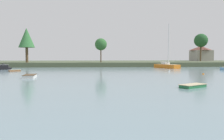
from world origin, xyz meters
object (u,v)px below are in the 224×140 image
mooring_buoy_white (169,71)px  dinghy_wood (15,71)px  dinghy_green (193,86)px  mooring_buoy_orange (203,74)px  sailboat_orange (166,67)px  dinghy_white (30,77)px

mooring_buoy_white → dinghy_wood: bearing=177.7°
mooring_buoy_white → dinghy_green: bearing=-104.1°
mooring_buoy_orange → mooring_buoy_white: size_ratio=0.82×
dinghy_wood → mooring_buoy_orange: 40.43m
sailboat_orange → dinghy_wood: bearing=-162.1°
sailboat_orange → dinghy_white: (-31.69, -29.72, -0.14)m
sailboat_orange → mooring_buoy_white: (-4.04, -14.22, -0.23)m
sailboat_orange → dinghy_white: sailboat_orange is taller
dinghy_green → mooring_buoy_orange: bearing=60.6°
dinghy_green → mooring_buoy_orange: size_ratio=8.52×
dinghy_white → mooring_buoy_orange: (30.48, 4.50, -0.10)m
dinghy_white → mooring_buoy_orange: size_ratio=10.18×
dinghy_wood → dinghy_white: bearing=-64.7°
sailboat_orange → mooring_buoy_white: size_ratio=28.62×
dinghy_green → mooring_buoy_orange: dinghy_green is taller
sailboat_orange → dinghy_wood: 41.70m
dinghy_wood → mooring_buoy_white: dinghy_wood is taller
dinghy_green → dinghy_wood: bearing=133.2°
dinghy_white → mooring_buoy_white: dinghy_white is taller
sailboat_orange → mooring_buoy_orange: 25.25m
sailboat_orange → dinghy_wood: (-39.69, -12.79, -0.17)m
sailboat_orange → dinghy_green: (-11.28, -43.07, -0.18)m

